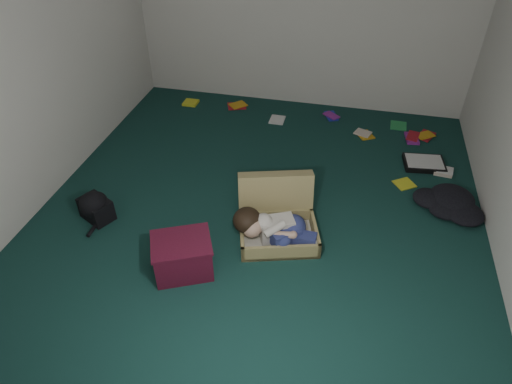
% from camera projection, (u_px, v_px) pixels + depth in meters
% --- Properties ---
extents(floor, '(4.50, 4.50, 0.00)m').
position_uv_depth(floor, '(260.00, 212.00, 4.20)').
color(floor, '#133732').
rests_on(floor, ground).
extents(wall_front, '(4.50, 0.00, 4.50)m').
position_uv_depth(wall_front, '(128.00, 333.00, 1.68)').
color(wall_front, white).
rests_on(wall_front, ground).
extents(wall_left, '(0.00, 4.50, 4.50)m').
position_uv_depth(wall_left, '(24.00, 57.00, 3.75)').
color(wall_left, white).
rests_on(wall_left, ground).
extents(suitcase, '(0.80, 0.79, 0.48)m').
position_uv_depth(suitcase, '(277.00, 218.00, 3.92)').
color(suitcase, tan).
rests_on(suitcase, floor).
extents(person, '(0.73, 0.36, 0.30)m').
position_uv_depth(person, '(274.00, 228.00, 3.76)').
color(person, beige).
rests_on(person, suitcase).
extents(maroon_bin, '(0.56, 0.52, 0.31)m').
position_uv_depth(maroon_bin, '(183.00, 256.00, 3.55)').
color(maroon_bin, '#4F1023').
rests_on(maroon_bin, floor).
extents(backpack, '(0.45, 0.42, 0.22)m').
position_uv_depth(backpack, '(96.00, 208.00, 4.08)').
color(backpack, black).
rests_on(backpack, floor).
extents(clothing_pile, '(0.53, 0.46, 0.15)m').
position_uv_depth(clothing_pile, '(447.00, 201.00, 4.21)').
color(clothing_pile, black).
rests_on(clothing_pile, floor).
extents(paper_tray, '(0.44, 0.35, 0.06)m').
position_uv_depth(paper_tray, '(424.00, 163.00, 4.78)').
color(paper_tray, black).
rests_on(paper_tray, floor).
extents(book_scatter, '(3.22, 1.45, 0.02)m').
position_uv_depth(book_scatter, '(343.00, 132.00, 5.32)').
color(book_scatter, yellow).
rests_on(book_scatter, floor).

